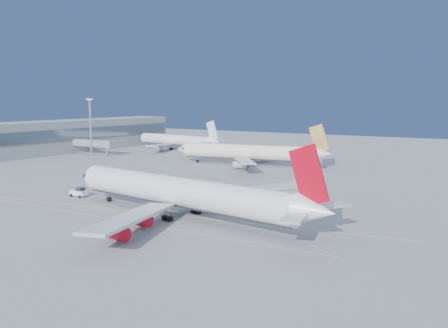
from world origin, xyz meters
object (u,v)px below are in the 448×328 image
airliner_third (177,140)px  pushback_tug (79,192)px  light_mast (90,124)px  airliner_virgin (184,193)px  airliner_etihad (250,152)px

airliner_third → pushback_tug: bearing=-56.8°
pushback_tug → light_mast: light_mast is taller
airliner_virgin → light_mast: size_ratio=2.81×
light_mast → pushback_tug: bearing=-46.1°
airliner_virgin → airliner_third: airliner_virgin is taller
airliner_etihad → pushback_tug: 78.14m
airliner_etihad → airliner_virgin: bearing=-79.7°
pushback_tug → airliner_virgin: bearing=-10.2°
airliner_virgin → airliner_etihad: size_ratio=1.15×
airliner_virgin → pushback_tug: (-36.80, 4.48, -4.21)m
pushback_tug → light_mast: 78.61m
airliner_etihad → pushback_tug: (-8.40, -77.60, -3.84)m
airliner_etihad → pushback_tug: bearing=-105.0°
airliner_virgin → airliner_etihad: airliner_virgin is taller
airliner_virgin → light_mast: 109.11m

